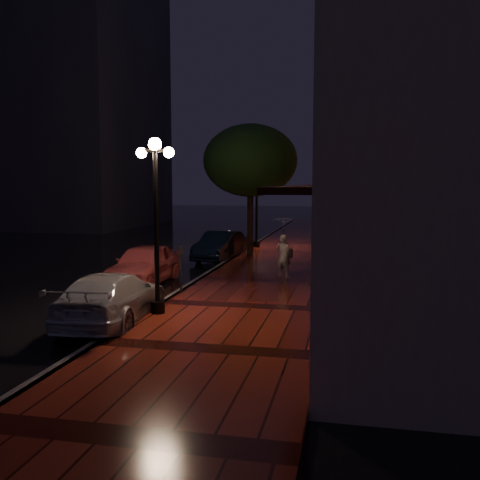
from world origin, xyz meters
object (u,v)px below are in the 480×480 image
Objects in this scene: streetlamp_far at (257,198)px; street_tree at (251,163)px; parking_meter at (181,264)px; pink_car at (144,264)px; navy_car at (220,246)px; silver_car at (112,298)px; streetlamp_near at (156,215)px; woman_with_umbrella at (284,238)px.

street_tree is (0.26, -3.01, 1.64)m from streetlamp_far.
streetlamp_far is at bearing 77.57° from parking_meter.
pink_car is 1.03× the size of navy_car.
silver_car is (-0.95, -14.58, -1.98)m from streetlamp_far.
streetlamp_near is 0.74× the size of street_tree.
woman_with_umbrella reaches higher than silver_car.
navy_car is (-0.95, -3.72, -1.97)m from streetlamp_far.
street_tree is at bearing -85.09° from streetlamp_far.
woman_with_umbrella reaches higher than parking_meter.
streetlamp_far is 1.09× the size of pink_car.
parking_meter reaches higher than silver_car.
woman_with_umbrella is (2.43, 5.65, -1.08)m from streetlamp_near.
parking_meter reaches higher than pink_car.
pink_car is 6.13m from navy_car.
streetlamp_far is 1.01× the size of silver_car.
streetlamp_far is 3.44m from street_tree.
woman_with_umbrella is at bearing -123.31° from silver_car.
streetlamp_near and streetlamp_far have the same top height.
silver_car is 2.05× the size of woman_with_umbrella.
navy_car is at bearing 79.56° from pink_car.
streetlamp_far is at bearing 94.91° from street_tree.
silver_car is (-0.95, -0.58, -1.98)m from streetlamp_near.
pink_car is at bearing -94.41° from navy_car.
navy_car is 0.90× the size of silver_car.
streetlamp_far reaches higher than woman_with_umbrella.
streetlamp_far is at bearing 90.00° from streetlamp_near.
pink_car is at bearing 125.10° from parking_meter.
silver_car is at bearing -115.19° from parking_meter.
streetlamp_far is at bearing -98.58° from silver_car.
streetlamp_far is 4.32m from navy_car.
pink_car is 1.90× the size of woman_with_umbrella.
streetlamp_near is 11.12m from street_tree.
streetlamp_near is at bearing -78.61° from navy_car.
streetlamp_far is 3.11× the size of parking_meter.
street_tree is (0.26, 10.99, 1.64)m from streetlamp_near.
parking_meter is (-0.46, -8.51, -3.26)m from street_tree.
streetlamp_near is 1.01× the size of silver_car.
streetlamp_far is 0.74× the size of street_tree.
pink_car is 0.93× the size of silver_car.
street_tree reaches higher than navy_car.
parking_meter is (-2.63, -3.17, -0.53)m from woman_with_umbrella.
streetlamp_far is 8.76m from woman_with_umbrella.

